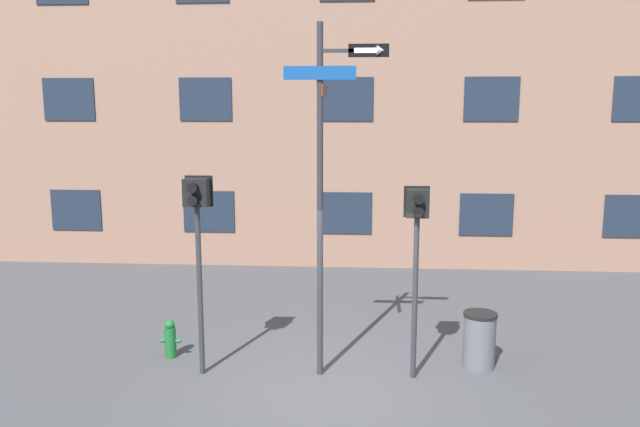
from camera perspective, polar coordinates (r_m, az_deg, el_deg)
ground_plane at (r=9.14m, az=1.04°, el=-16.05°), size 60.00×60.00×0.00m
street_sign_pole at (r=8.90m, az=0.45°, el=3.60°), size 1.45×1.05×5.13m
pedestrian_signal_left at (r=9.19m, az=-11.15°, el=-0.55°), size 0.41×0.40×2.99m
pedestrian_signal_right at (r=9.01m, az=8.84°, el=-1.54°), size 0.37×0.40×2.85m
fire_hydrant at (r=10.46m, az=-13.53°, el=-11.11°), size 0.34×0.18×0.62m
trash_bin at (r=10.09m, az=14.36°, el=-11.12°), size 0.52×0.52×0.87m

